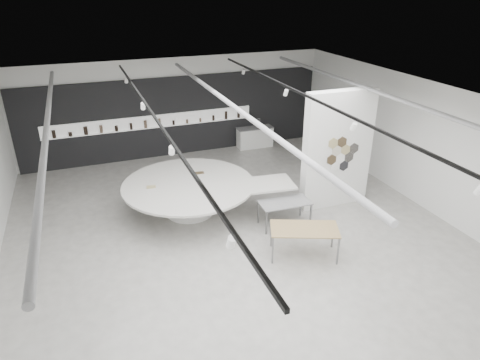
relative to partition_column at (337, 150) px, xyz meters
name	(u,v)px	position (x,y,z in m)	size (l,w,h in m)	color
room	(236,172)	(-3.59, -1.00, 0.27)	(12.02, 14.02, 3.82)	#ACAAA2
back_wall_display	(175,117)	(-3.58, 5.94, -0.26)	(11.80, 0.27, 3.10)	black
partition_column	(337,150)	(0.00, 0.00, 0.00)	(2.20, 0.38, 3.60)	white
display_island	(192,193)	(-4.27, 0.99, -1.15)	(5.17, 4.33, 1.00)	white
sample_table_wood	(304,230)	(-2.21, -2.16, -1.07)	(1.88, 1.42, 0.79)	#9C8051
sample_table_stone	(285,204)	(-2.00, -0.63, -1.13)	(1.46, 0.77, 0.74)	gray
kitchen_counter	(255,137)	(-0.35, 5.55, -1.37)	(1.51, 0.61, 1.18)	white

